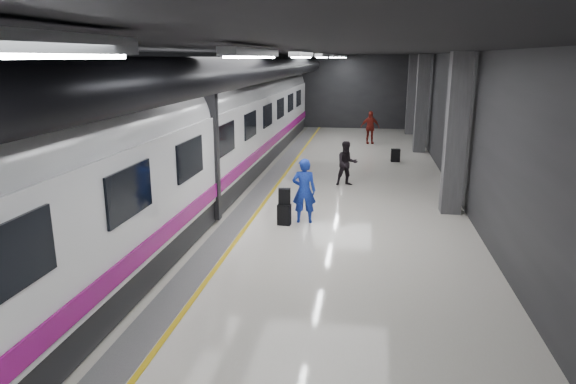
{
  "coord_description": "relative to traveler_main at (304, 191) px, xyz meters",
  "views": [
    {
      "loc": [
        2.13,
        -12.8,
        4.33
      ],
      "look_at": [
        0.33,
        -1.3,
        1.28
      ],
      "focal_mm": 32.0,
      "sensor_mm": 36.0,
      "label": 1
    }
  ],
  "objects": [
    {
      "name": "traveler_main",
      "position": [
        0.0,
        0.0,
        0.0
      ],
      "size": [
        0.67,
        0.47,
        1.76
      ],
      "primitive_type": "imported",
      "rotation": [
        0.0,
        0.0,
        3.21
      ],
      "color": "blue",
      "rests_on": "ground"
    },
    {
      "name": "shoulder_bag",
      "position": [
        -0.49,
        -0.28,
        -0.1
      ],
      "size": [
        0.34,
        0.22,
        0.43
      ],
      "primitive_type": "cube",
      "rotation": [
        0.0,
        0.0,
        0.15
      ],
      "color": "black",
      "rests_on": "suitcase_main"
    },
    {
      "name": "traveler_far_b",
      "position": [
        1.72,
        13.61,
        -0.04
      ],
      "size": [
        1.05,
        0.61,
        1.69
      ],
      "primitive_type": "imported",
      "rotation": [
        0.0,
        0.0,
        0.21
      ],
      "color": "maroon",
      "rests_on": "ground"
    },
    {
      "name": "ground",
      "position": [
        -0.5,
        -0.4,
        -0.88
      ],
      "size": [
        40.0,
        40.0,
        0.0
      ],
      "primitive_type": "plane",
      "color": "silver",
      "rests_on": "ground"
    },
    {
      "name": "suitcase_main",
      "position": [
        -0.49,
        -0.31,
        -0.6
      ],
      "size": [
        0.36,
        0.25,
        0.56
      ],
      "primitive_type": "cube",
      "rotation": [
        0.0,
        0.0,
        -0.09
      ],
      "color": "black",
      "rests_on": "ground"
    },
    {
      "name": "traveler_far_a",
      "position": [
        0.95,
        4.37,
        -0.11
      ],
      "size": [
        0.9,
        0.79,
        1.55
      ],
      "primitive_type": "imported",
      "rotation": [
        0.0,
        0.0,
        0.32
      ],
      "color": "black",
      "rests_on": "ground"
    },
    {
      "name": "train",
      "position": [
        -3.74,
        -0.4,
        1.19
      ],
      "size": [
        3.05,
        38.0,
        4.05
      ],
      "color": "black",
      "rests_on": "ground"
    },
    {
      "name": "platform_hall",
      "position": [
        -0.78,
        0.56,
        2.66
      ],
      "size": [
        10.02,
        40.02,
        4.51
      ],
      "color": "black",
      "rests_on": "ground"
    },
    {
      "name": "suitcase_far",
      "position": [
        2.84,
        8.92,
        -0.6
      ],
      "size": [
        0.39,
        0.27,
        0.55
      ],
      "primitive_type": "cube",
      "rotation": [
        0.0,
        0.0,
        0.06
      ],
      "color": "black",
      "rests_on": "ground"
    }
  ]
}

